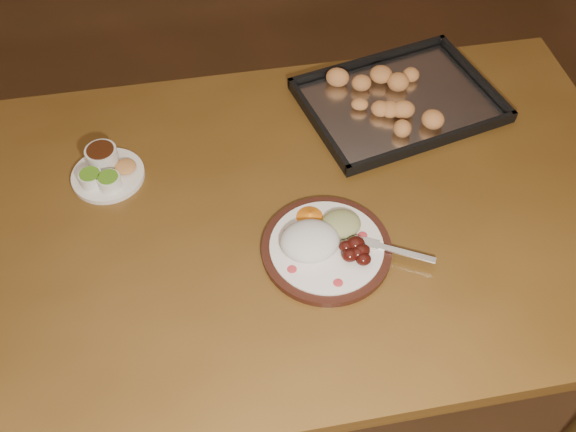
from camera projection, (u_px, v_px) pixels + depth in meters
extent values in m
plane|color=brown|center=(219.00, 303.00, 2.03)|extent=(4.00, 4.00, 0.00)
cube|color=brown|center=(288.00, 217.00, 1.32)|extent=(1.52, 0.93, 0.04)
cylinder|color=#503A18|center=(22.00, 229.00, 1.77)|extent=(0.07, 0.07, 0.71)
cylinder|color=#503A18|center=(488.00, 164.00, 1.92)|extent=(0.07, 0.07, 0.71)
cylinder|color=black|center=(326.00, 249.00, 1.24)|extent=(0.25, 0.25, 0.01)
cylinder|color=white|center=(327.00, 246.00, 1.23)|extent=(0.22, 0.22, 0.01)
ellipsoid|color=red|center=(292.00, 269.00, 1.19)|extent=(0.02, 0.02, 0.00)
ellipsoid|color=red|center=(338.00, 283.00, 1.18)|extent=(0.02, 0.02, 0.00)
ellipsoid|color=red|center=(363.00, 235.00, 1.24)|extent=(0.02, 0.02, 0.00)
ellipsoid|color=red|center=(288.00, 232.00, 1.25)|extent=(0.02, 0.02, 0.00)
ellipsoid|color=silver|center=(310.00, 241.00, 1.22)|extent=(0.14, 0.13, 0.05)
ellipsoid|color=#4C120A|center=(350.00, 255.00, 1.20)|extent=(0.03, 0.03, 0.02)
ellipsoid|color=#4C120A|center=(362.00, 251.00, 1.20)|extent=(0.03, 0.03, 0.02)
ellipsoid|color=#4C120A|center=(356.00, 244.00, 1.21)|extent=(0.03, 0.03, 0.02)
ellipsoid|color=#4C120A|center=(363.00, 259.00, 1.19)|extent=(0.03, 0.03, 0.02)
ellipsoid|color=#4C120A|center=(346.00, 246.00, 1.21)|extent=(0.03, 0.03, 0.02)
ellipsoid|color=#4C120A|center=(358.00, 253.00, 1.20)|extent=(0.03, 0.03, 0.02)
ellipsoid|color=tan|center=(341.00, 224.00, 1.25)|extent=(0.10, 0.09, 0.03)
cone|color=orange|center=(310.00, 215.00, 1.26)|extent=(0.06, 0.06, 0.02)
cube|color=white|center=(404.00, 253.00, 1.22)|extent=(0.11, 0.07, 0.00)
cube|color=white|center=(371.00, 243.00, 1.23)|extent=(0.04, 0.03, 0.00)
cylinder|color=white|center=(359.00, 244.00, 1.23)|extent=(0.03, 0.01, 0.00)
cylinder|color=white|center=(360.00, 242.00, 1.23)|extent=(0.03, 0.01, 0.00)
cylinder|color=white|center=(360.00, 239.00, 1.23)|extent=(0.03, 0.01, 0.00)
cylinder|color=white|center=(361.00, 237.00, 1.24)|extent=(0.03, 0.01, 0.00)
cylinder|color=white|center=(108.00, 176.00, 1.36)|extent=(0.15, 0.15, 0.01)
cylinder|color=white|center=(91.00, 179.00, 1.32)|extent=(0.05, 0.05, 0.03)
cylinder|color=#4E8B1B|center=(90.00, 174.00, 1.31)|extent=(0.04, 0.04, 0.00)
cylinder|color=white|center=(109.00, 182.00, 1.32)|extent=(0.05, 0.05, 0.03)
cylinder|color=#4E8B1B|center=(108.00, 177.00, 1.31)|extent=(0.04, 0.04, 0.00)
cylinder|color=silver|center=(102.00, 156.00, 1.36)|extent=(0.07, 0.07, 0.04)
cylinder|color=#351709|center=(100.00, 150.00, 1.34)|extent=(0.06, 0.06, 0.00)
ellipsoid|color=#DE8A4E|center=(125.00, 166.00, 1.35)|extent=(0.05, 0.05, 0.02)
cube|color=black|center=(399.00, 103.00, 1.50)|extent=(0.49, 0.41, 0.01)
cube|color=black|center=(369.00, 60.00, 1.57)|extent=(0.42, 0.12, 0.02)
cube|color=black|center=(434.00, 142.00, 1.40)|extent=(0.42, 0.12, 0.02)
cube|color=black|center=(475.00, 76.00, 1.54)|extent=(0.09, 0.31, 0.02)
cube|color=black|center=(318.00, 124.00, 1.44)|extent=(0.09, 0.31, 0.02)
cube|color=silver|center=(399.00, 102.00, 1.49)|extent=(0.46, 0.38, 0.00)
ellipsoid|color=#DF894E|center=(420.00, 89.00, 1.49)|extent=(0.05, 0.05, 0.03)
ellipsoid|color=#DF894E|center=(428.00, 75.00, 1.52)|extent=(0.06, 0.06, 0.03)
ellipsoid|color=#DF894E|center=(393.00, 70.00, 1.54)|extent=(0.06, 0.06, 0.03)
ellipsoid|color=#DF894E|center=(382.00, 84.00, 1.50)|extent=(0.05, 0.05, 0.03)
ellipsoid|color=#DF894E|center=(364.00, 86.00, 1.50)|extent=(0.07, 0.07, 0.03)
ellipsoid|color=#DF894E|center=(378.00, 98.00, 1.47)|extent=(0.06, 0.06, 0.03)
ellipsoid|color=#DF894E|center=(362.00, 113.00, 1.44)|extent=(0.06, 0.06, 0.03)
ellipsoid|color=#DF894E|center=(397.00, 121.00, 1.43)|extent=(0.07, 0.07, 0.03)
ellipsoid|color=#DF894E|center=(404.00, 112.00, 1.45)|extent=(0.05, 0.05, 0.03)
ellipsoid|color=#DF894E|center=(431.00, 111.00, 1.45)|extent=(0.06, 0.06, 0.03)
ellipsoid|color=#DF894E|center=(421.00, 96.00, 1.48)|extent=(0.06, 0.06, 0.03)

